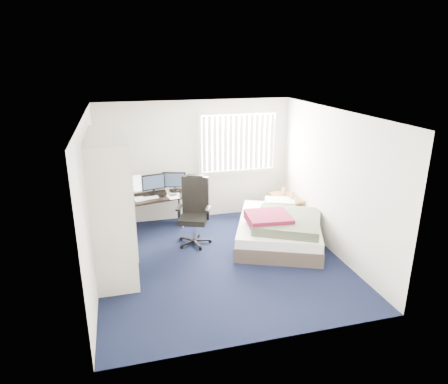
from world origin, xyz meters
TOP-DOWN VIEW (x-y plane):
  - ground at (0.00, 0.00)m, footprint 4.20×4.20m
  - room_shell at (0.00, 0.00)m, footprint 4.20×4.20m
  - window_assembly at (0.90, 2.04)m, footprint 1.72×0.09m
  - closet at (-1.67, 0.27)m, footprint 0.64×1.84m
  - desk at (-0.96, 1.76)m, footprint 1.47×0.90m
  - office_chair at (-0.29, 0.86)m, footprint 0.78×0.78m
  - footstool at (-0.32, 1.71)m, footprint 0.38×0.34m
  - nightstand at (1.75, 1.34)m, footprint 0.53×0.86m
  - bed at (1.25, 0.46)m, footprint 2.15×2.42m
  - pine_box at (-1.65, 0.33)m, footprint 0.43×0.35m

SIDE VIEW (x-z plane):
  - ground at x=0.00m, z-range 0.00..0.00m
  - pine_box at x=-1.65m, z-range 0.00..0.29m
  - footstool at x=-0.32m, z-range 0.07..0.32m
  - bed at x=1.25m, z-range -0.05..0.61m
  - nightstand at x=1.75m, z-range 0.12..0.85m
  - office_chair at x=-0.29m, z-range -0.15..1.12m
  - desk at x=-0.96m, z-range 0.15..1.28m
  - closet at x=-1.67m, z-range 0.24..2.46m
  - room_shell at x=0.00m, z-range -0.59..3.61m
  - window_assembly at x=0.90m, z-range 0.94..2.26m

